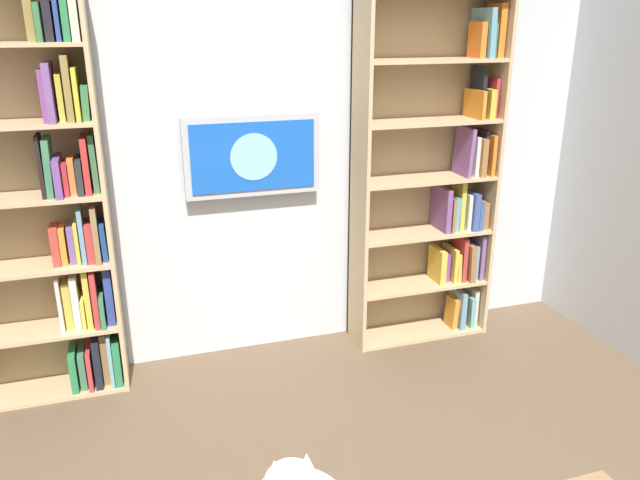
{
  "coord_description": "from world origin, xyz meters",
  "views": [
    {
      "loc": [
        0.61,
        1.24,
        1.95
      ],
      "look_at": [
        -0.13,
        -1.06,
        1.09
      ],
      "focal_mm": 34.64,
      "sensor_mm": 36.0,
      "label": 1
    }
  ],
  "objects": [
    {
      "name": "bookshelf_right",
      "position": [
        1.01,
        -2.06,
        1.07
      ],
      "size": [
        0.78,
        0.28,
        2.23
      ],
      "color": "tan",
      "rests_on": "ground"
    },
    {
      "name": "wall_mounted_tv",
      "position": [
        -0.07,
        -2.15,
        1.23
      ],
      "size": [
        0.77,
        0.07,
        0.46
      ],
      "color": "#B7B7BC"
    },
    {
      "name": "bookshelf_left",
      "position": [
        -1.22,
        -2.06,
        1.0
      ],
      "size": [
        0.88,
        0.28,
        2.09
      ],
      "color": "tan",
      "rests_on": "ground"
    },
    {
      "name": "wall_back",
      "position": [
        0.0,
        -2.23,
        1.35
      ],
      "size": [
        4.52,
        0.06,
        2.7
      ],
      "primitive_type": "cube",
      "color": "silver",
      "rests_on": "ground"
    }
  ]
}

